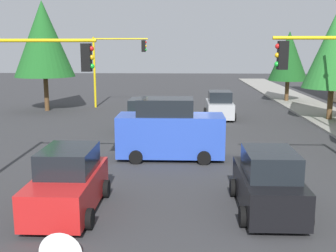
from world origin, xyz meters
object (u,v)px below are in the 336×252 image
tree_roadside_mid (334,51)px  car_silver (219,106)px  tree_roadside_far (289,56)px  car_green (142,117)px  delivery_van_blue (170,131)px  traffic_signal_far_right (115,58)px  car_red (68,183)px  traffic_signal_near_right (23,81)px  tree_opposite_side (43,39)px  car_black (268,184)px

tree_roadside_mid → car_silver: (-0.86, -7.46, -3.87)m
tree_roadside_mid → tree_roadside_far: bearing=-177.1°
tree_roadside_far → car_green: (14.03, -12.01, -3.32)m
delivery_van_blue → car_silver: (-10.86, 3.16, -0.39)m
tree_roadside_far → traffic_signal_far_right: bearing=-75.3°
tree_roadside_far → car_green: bearing=-40.6°
tree_roadside_mid → car_green: 13.70m
delivery_van_blue → car_red: 6.94m
tree_roadside_mid → delivery_van_blue: 15.00m
traffic_signal_near_right → traffic_signal_far_right: bearing=-179.8°
tree_opposite_side → traffic_signal_near_right: bearing=16.5°
traffic_signal_far_right → tree_opposite_side: bearing=-69.2°
tree_roadside_far → car_black: bearing=-14.7°
car_red → tree_roadside_far: bearing=153.6°
car_red → car_black: size_ratio=1.02×
tree_opposite_side → car_silver: bearing=76.9°
traffic_signal_near_right → tree_roadside_far: (-24.00, 15.15, 0.38)m
tree_roadside_mid → tree_roadside_far: size_ratio=1.13×
car_silver → tree_roadside_mid: bearing=83.4°
tree_opposite_side → car_green: size_ratio=2.23×
traffic_signal_near_right → car_black: traffic_signal_near_right is taller
delivery_van_blue → tree_opposite_side: bearing=-143.4°
traffic_signal_far_right → car_red: size_ratio=1.45×
tree_opposite_side → car_black: size_ratio=2.18×
car_red → car_silver: (-17.14, 6.08, -0.00)m
traffic_signal_near_right → car_black: 9.04m
traffic_signal_far_right → tree_roadside_far: tree_roadside_far is taller
car_green → car_black: bearing=23.2°
car_silver → car_black: (16.93, 0.10, -0.00)m
traffic_signal_far_right → delivery_van_blue: 17.03m
car_silver → car_green: size_ratio=0.99×
tree_opposite_side → delivery_van_blue: bearing=36.6°
tree_roadside_far → car_silver: (9.14, -6.96, -3.32)m
traffic_signal_far_right → delivery_van_blue: bearing=17.7°
traffic_signal_near_right → delivery_van_blue: (-4.00, 5.04, -2.55)m
tree_opposite_side → delivery_van_blue: 17.97m
delivery_van_blue → car_green: (-5.97, -1.90, -0.39)m
car_red → car_silver: size_ratio=1.06×
tree_roadside_mid → car_black: size_ratio=1.85×
car_green → tree_roadside_far: bearing=139.4°
tree_opposite_side → car_green: 12.62m
car_red → tree_opposite_side: bearing=-159.8°
tree_roadside_mid → car_black: bearing=-24.6°
tree_roadside_far → car_red: bearing=-26.4°
tree_roadside_mid → car_silver: tree_roadside_mid is taller
tree_opposite_side → delivery_van_blue: tree_opposite_side is taller
tree_roadside_mid → car_silver: 8.45m
traffic_signal_near_right → tree_roadside_far: size_ratio=0.84×
car_silver → car_black: bearing=0.3°
traffic_signal_near_right → car_black: bearing=76.0°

